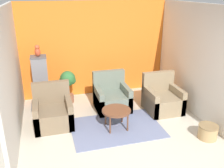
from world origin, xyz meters
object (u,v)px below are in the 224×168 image
at_px(coffee_table, 116,112).
at_px(wicker_basket, 208,131).
at_px(armchair_right, 162,99).
at_px(parrot, 37,51).
at_px(armchair_middle, 112,98).
at_px(potted_plant, 68,82).
at_px(armchair_left, 53,113).
at_px(birdcage, 41,84).

bearing_deg(coffee_table, wicker_basket, -27.70).
xyz_separation_m(armchair_right, parrot, (-2.86, 1.06, 1.17)).
xyz_separation_m(armchair_middle, potted_plant, (-1.01, 0.66, 0.29)).
height_order(armchair_left, potted_plant, armchair_left).
relative_size(coffee_table, parrot, 2.14).
bearing_deg(parrot, potted_plant, 2.59).
bearing_deg(parrot, wicker_basket, -37.52).
xyz_separation_m(armchair_left, armchair_right, (2.65, -0.00, 0.00)).
distance_m(armchair_middle, wicker_basket, 2.38).
xyz_separation_m(armchair_right, wicker_basket, (0.34, -1.40, -0.13)).
bearing_deg(wicker_basket, potted_plant, 135.46).
xyz_separation_m(armchair_left, birdcage, (-0.21, 1.05, 0.33)).
relative_size(armchair_left, wicker_basket, 2.32).
relative_size(coffee_table, armchair_middle, 0.68).
bearing_deg(coffee_table, armchair_left, 158.32).
xyz_separation_m(coffee_table, armchair_left, (-1.31, 0.52, -0.11)).
bearing_deg(armchair_right, birdcage, 159.76).
distance_m(armchair_left, armchair_middle, 1.53).
bearing_deg(armchair_right, wicker_basket, -76.43).
bearing_deg(potted_plant, parrot, -177.41).
height_order(coffee_table, armchair_right, armchair_right).
relative_size(armchair_right, parrot, 3.16).
relative_size(coffee_table, potted_plant, 0.71).
height_order(armchair_left, birdcage, birdcage).
distance_m(armchair_right, wicker_basket, 1.45).
xyz_separation_m(armchair_middle, wicker_basket, (1.52, -1.83, -0.13)).
relative_size(birdcage, potted_plant, 1.52).
bearing_deg(potted_plant, armchair_left, -112.89).
relative_size(coffee_table, wicker_basket, 1.57).
bearing_deg(armchair_left, parrot, 101.42).
bearing_deg(armchair_right, potted_plant, 153.58).
distance_m(armchair_right, armchair_middle, 1.26).
bearing_deg(armchair_middle, armchair_right, -20.00).
distance_m(armchair_left, birdcage, 1.12).
relative_size(birdcage, parrot, 4.56).
bearing_deg(coffee_table, armchair_middle, 80.47).
height_order(coffee_table, wicker_basket, coffee_table).
distance_m(coffee_table, armchair_middle, 0.97).
relative_size(armchair_middle, potted_plant, 1.05).
xyz_separation_m(birdcage, parrot, (0.00, 0.00, 0.84)).
bearing_deg(parrot, birdcage, -90.00).
bearing_deg(armchair_middle, armchair_left, -163.72).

